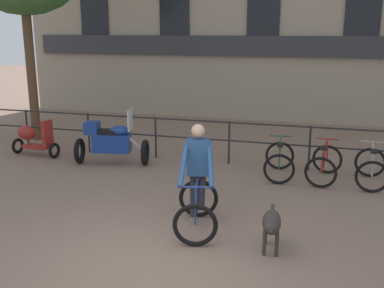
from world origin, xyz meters
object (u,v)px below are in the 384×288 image
at_px(parked_bicycle_mid_left, 324,164).
at_px(parked_bicycle_mid_right, 371,168).
at_px(parked_bicycle_near_lamp, 279,161).
at_px(parked_motorcycle, 111,142).
at_px(parked_scooter, 34,138).
at_px(cyclist_with_bike, 197,183).
at_px(dog, 272,224).

height_order(parked_bicycle_mid_left, parked_bicycle_mid_right, same).
xyz_separation_m(parked_bicycle_near_lamp, parked_bicycle_mid_right, (1.89, -0.00, 0.00)).
bearing_deg(parked_motorcycle, parked_bicycle_near_lamp, -98.98).
height_order(parked_bicycle_mid_left, parked_scooter, parked_scooter).
height_order(parked_bicycle_near_lamp, parked_bicycle_mid_left, same).
relative_size(parked_bicycle_mid_left, parked_bicycle_mid_right, 1.04).
relative_size(parked_bicycle_mid_right, parked_scooter, 0.87).
relative_size(parked_bicycle_near_lamp, parked_scooter, 0.88).
relative_size(parked_motorcycle, parked_bicycle_mid_right, 1.58).
bearing_deg(parked_bicycle_mid_right, parked_bicycle_near_lamp, 3.10).
relative_size(cyclist_with_bike, dog, 1.77).
distance_m(cyclist_with_bike, parked_motorcycle, 4.10).
distance_m(cyclist_with_bike, parked_bicycle_mid_right, 4.23).
relative_size(cyclist_with_bike, parked_bicycle_mid_right, 1.49).
bearing_deg(parked_bicycle_mid_right, parked_bicycle_mid_left, 3.09).
height_order(dog, parked_bicycle_mid_right, parked_bicycle_mid_right).
distance_m(parked_motorcycle, parked_bicycle_mid_right, 5.87).
distance_m(dog, parked_motorcycle, 5.39).
bearing_deg(parked_scooter, cyclist_with_bike, -112.82).
bearing_deg(parked_bicycle_mid_right, dog, 67.80).
distance_m(parked_bicycle_near_lamp, parked_bicycle_mid_left, 0.95).
bearing_deg(parked_bicycle_near_lamp, parked_bicycle_mid_left, 175.45).
relative_size(parked_motorcycle, parked_bicycle_mid_left, 1.53).
bearing_deg(parked_bicycle_near_lamp, parked_scooter, -4.39).
bearing_deg(parked_motorcycle, cyclist_with_bike, -145.58).
height_order(parked_motorcycle, parked_bicycle_mid_left, parked_motorcycle).
distance_m(parked_bicycle_near_lamp, parked_scooter, 6.22).
bearing_deg(dog, parked_bicycle_mid_left, 73.53).
height_order(parked_motorcycle, parked_scooter, parked_motorcycle).
distance_m(dog, parked_bicycle_mid_right, 3.92).
relative_size(dog, parked_bicycle_near_lamp, 0.83).
height_order(cyclist_with_bike, parked_bicycle_near_lamp, cyclist_with_bike).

